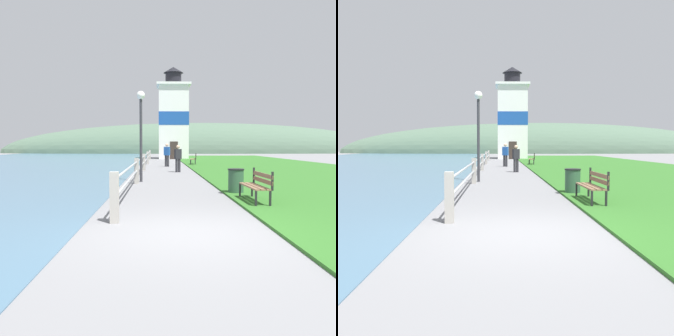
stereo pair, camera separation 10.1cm
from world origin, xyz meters
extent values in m
plane|color=slate|center=(0.00, 0.00, 0.00)|extent=(160.00, 160.00, 0.00)
cube|color=#2D6623|center=(7.59, 19.09, 0.03)|extent=(12.00, 57.27, 0.06)
cube|color=#A8A399|center=(-1.49, 1.00, 0.53)|extent=(0.18, 0.18, 1.07)
cube|color=#A8A399|center=(-1.49, 8.86, 0.53)|extent=(0.18, 0.18, 1.07)
cube|color=#A8A399|center=(-1.49, 16.73, 0.53)|extent=(0.18, 0.18, 1.07)
cube|color=#A8A399|center=(-1.49, 24.59, 0.53)|extent=(0.18, 0.18, 1.07)
cube|color=#A8A399|center=(-1.49, 32.45, 0.53)|extent=(0.18, 0.18, 1.07)
cylinder|color=#B2B2B7|center=(-1.49, 16.73, 0.91)|extent=(0.06, 31.45, 0.06)
cylinder|color=#B2B2B7|center=(-1.49, 16.73, 0.53)|extent=(0.06, 31.45, 0.06)
cube|color=brown|center=(1.94, 3.59, 0.47)|extent=(0.14, 1.82, 0.04)
cube|color=brown|center=(2.09, 3.60, 0.47)|extent=(0.14, 1.82, 0.04)
cube|color=brown|center=(2.24, 3.60, 0.47)|extent=(0.14, 1.82, 0.04)
cube|color=brown|center=(2.32, 3.60, 0.79)|extent=(0.08, 1.82, 0.11)
cube|color=brown|center=(2.32, 3.60, 0.63)|extent=(0.08, 1.82, 0.11)
cube|color=black|center=(1.92, 2.71, 0.23)|extent=(0.05, 0.05, 0.45)
cube|color=black|center=(1.89, 4.48, 0.23)|extent=(0.05, 0.05, 0.45)
cube|color=black|center=(2.29, 2.71, 0.23)|extent=(0.05, 0.05, 0.45)
cube|color=black|center=(2.26, 4.48, 0.23)|extent=(0.05, 0.05, 0.45)
cube|color=black|center=(2.34, 2.72, 0.70)|extent=(0.05, 0.05, 0.49)
cube|color=black|center=(2.31, 4.48, 0.70)|extent=(0.05, 0.05, 0.49)
cube|color=brown|center=(2.08, 23.57, 0.47)|extent=(0.29, 1.63, 0.04)
cube|color=brown|center=(2.22, 23.56, 0.47)|extent=(0.29, 1.63, 0.04)
cube|color=brown|center=(2.37, 23.54, 0.47)|extent=(0.29, 1.63, 0.04)
cube|color=brown|center=(2.46, 23.53, 0.79)|extent=(0.23, 1.62, 0.11)
cube|color=brown|center=(2.46, 23.53, 0.63)|extent=(0.23, 1.62, 0.11)
cube|color=black|center=(1.95, 22.79, 0.23)|extent=(0.06, 0.06, 0.45)
cube|color=black|center=(2.13, 24.36, 0.23)|extent=(0.06, 0.06, 0.45)
cube|color=black|center=(2.32, 22.75, 0.23)|extent=(0.06, 0.06, 0.45)
cube|color=black|center=(2.49, 24.32, 0.23)|extent=(0.06, 0.06, 0.45)
cube|color=black|center=(2.37, 22.75, 0.70)|extent=(0.06, 0.06, 0.49)
cube|color=black|center=(2.54, 24.31, 0.70)|extent=(0.06, 0.06, 0.49)
cube|color=white|center=(1.16, 37.25, 4.21)|extent=(3.39, 3.39, 8.41)
cube|color=#194799|center=(1.16, 37.25, 4.63)|extent=(3.43, 3.43, 1.51)
cube|color=white|center=(1.16, 37.25, 8.54)|extent=(3.90, 3.90, 0.25)
cylinder|color=black|center=(1.16, 37.25, 9.30)|extent=(1.86, 1.86, 1.29)
cone|color=black|center=(1.16, 37.25, 10.30)|extent=(2.33, 2.33, 0.71)
cube|color=#332823|center=(1.16, 35.53, 1.00)|extent=(0.90, 0.06, 2.00)
cylinder|color=#28282D|center=(0.50, 15.36, 0.39)|extent=(0.15, 0.15, 0.79)
cylinder|color=#28282D|center=(0.66, 15.43, 0.39)|extent=(0.15, 0.15, 0.79)
cube|color=#232328|center=(0.58, 15.40, 1.08)|extent=(0.44, 0.35, 0.59)
sphere|color=tan|center=(0.58, 15.40, 1.50)|extent=(0.21, 0.21, 0.21)
cylinder|color=#28282D|center=(-0.03, 21.20, 0.42)|extent=(0.16, 0.16, 0.84)
cylinder|color=#28282D|center=(0.13, 21.11, 0.42)|extent=(0.16, 0.16, 0.84)
cube|color=#1E4C99|center=(0.05, 21.16, 1.16)|extent=(0.48, 0.40, 0.63)
sphere|color=tan|center=(0.05, 21.16, 1.61)|extent=(0.23, 0.23, 0.23)
cylinder|color=#2D5138|center=(1.98, 5.48, 0.40)|extent=(0.50, 0.50, 0.80)
cylinder|color=black|center=(1.98, 5.48, 0.82)|extent=(0.54, 0.54, 0.04)
cylinder|color=#333338|center=(-1.34, 9.70, 1.80)|extent=(0.12, 0.12, 3.60)
sphere|color=white|center=(-1.34, 9.70, 3.78)|extent=(0.36, 0.36, 0.36)
ellipsoid|color=#4C6651|center=(8.00, 68.18, 0.00)|extent=(80.00, 16.00, 12.00)
camera|label=1|loc=(-0.57, -6.72, 1.63)|focal=40.00mm
camera|label=2|loc=(-0.47, -6.72, 1.63)|focal=40.00mm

